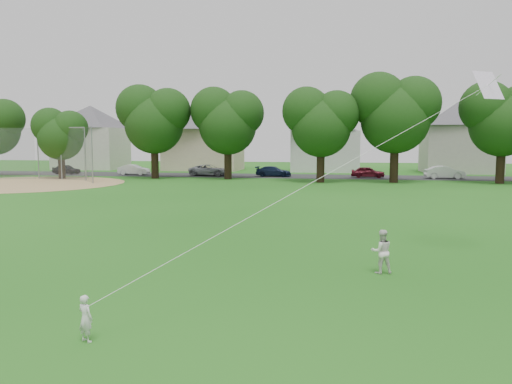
% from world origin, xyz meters
% --- Properties ---
extents(ground, '(160.00, 160.00, 0.00)m').
position_xyz_m(ground, '(0.00, 0.00, 0.00)').
color(ground, '#1A5513').
rests_on(ground, ground).
extents(street, '(90.00, 7.00, 0.01)m').
position_xyz_m(street, '(0.00, 42.00, 0.01)').
color(street, '#2D2D30').
rests_on(street, ground).
extents(dirt_infield, '(18.00, 18.00, 0.02)m').
position_xyz_m(dirt_infield, '(-26.00, 28.00, 0.01)').
color(dirt_infield, '#9E7F51').
rests_on(dirt_infield, ground).
extents(toddler, '(0.38, 0.32, 0.90)m').
position_xyz_m(toddler, '(-2.39, -3.52, 0.45)').
color(toddler, silver).
rests_on(toddler, ground).
extents(older_boy, '(0.70, 0.59, 1.25)m').
position_xyz_m(older_boy, '(3.38, 2.45, 0.63)').
color(older_boy, white).
rests_on(older_boy, ground).
extents(kite, '(5.22, 5.06, 13.83)m').
position_xyz_m(kite, '(2.22, 1.02, 3.09)').
color(kite, white).
rests_on(kite, ground).
extents(baseball_backstop, '(11.28, 4.26, 5.08)m').
position_xyz_m(baseball_backstop, '(-25.16, 32.47, 2.54)').
color(baseball_backstop, gray).
rests_on(baseball_backstop, ground).
extents(tree_row, '(80.39, 8.14, 11.04)m').
position_xyz_m(tree_row, '(4.39, 35.57, 6.29)').
color(tree_row, black).
rests_on(tree_row, ground).
extents(parked_cars, '(45.28, 2.25, 1.28)m').
position_xyz_m(parked_cars, '(-7.64, 41.00, 0.60)').
color(parked_cars, black).
rests_on(parked_cars, ground).
extents(house_row, '(77.27, 14.13, 10.30)m').
position_xyz_m(house_row, '(0.43, 52.00, 4.98)').
color(house_row, beige).
rests_on(house_row, ground).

